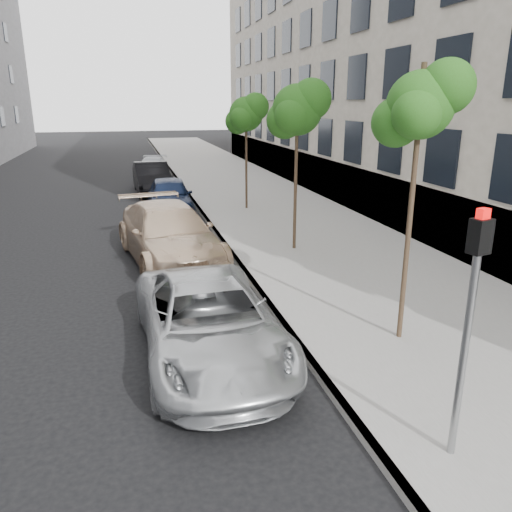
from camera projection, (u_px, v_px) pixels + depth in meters
name	position (u px, v px, depth m)	size (l,w,h in m)	color
ground	(265.00, 409.00, 7.85)	(160.00, 160.00, 0.00)	black
sidewalk	(228.00, 178.00, 31.04)	(6.40, 72.00, 0.14)	gray
curb	(178.00, 180.00, 30.29)	(0.15, 72.00, 0.14)	#9E9B93
tree_near	(422.00, 106.00, 8.66)	(1.57, 1.37, 5.20)	#38281C
tree_mid	(298.00, 110.00, 14.72)	(1.81, 1.61, 5.15)	#38281C
tree_far	(247.00, 114.00, 20.81)	(1.75, 1.55, 4.85)	#38281C
signal_pole	(470.00, 310.00, 6.06)	(0.28, 0.23, 3.32)	#939699
minivan	(209.00, 321.00, 9.24)	(2.42, 5.24, 1.46)	#BABDC0
suv	(169.00, 234.00, 14.84)	(2.37, 5.84, 1.70)	beige
sedan_blue	(170.00, 196.00, 21.26)	(1.82, 4.53, 1.54)	#101B38
sedan_black	(152.00, 178.00, 26.03)	(1.69, 4.84, 1.60)	black
sedan_rear	(153.00, 168.00, 31.01)	(1.81, 4.46, 1.29)	#AAADB3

